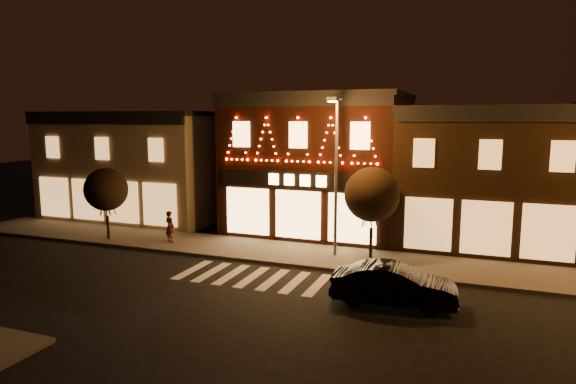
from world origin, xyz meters
The scene contains 10 objects.
ground centered at (0.00, 0.00, 0.00)m, with size 120.00×120.00×0.00m, color black.
sidewalk_far centered at (2.00, 8.00, 0.07)m, with size 44.00×4.00×0.15m, color #47423D.
building_left centered at (-13.00, 13.99, 3.66)m, with size 12.20×8.28×7.30m.
building_pulp centered at (0.00, 13.98, 4.16)m, with size 10.20×8.34×8.30m.
building_right_a centered at (9.50, 13.99, 3.76)m, with size 9.20×8.28×7.50m.
streetlamp_mid centered at (2.61, 8.00, 4.68)m, with size 0.54×1.77×7.72m.
tree_left centered at (-10.26, 6.98, 2.95)m, with size 2.39×2.39×4.00m.
tree_right centered at (4.31, 8.45, 3.26)m, with size 2.66×2.66×4.44m.
dark_sedan centered at (6.29, 2.94, 0.76)m, with size 1.61×4.60×1.52m, color black.
pedestrian centered at (-6.60, 7.59, 1.01)m, with size 0.63×0.41×1.73m, color gray.
Camera 1 is at (8.95, -15.18, 6.90)m, focal length 31.26 mm.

